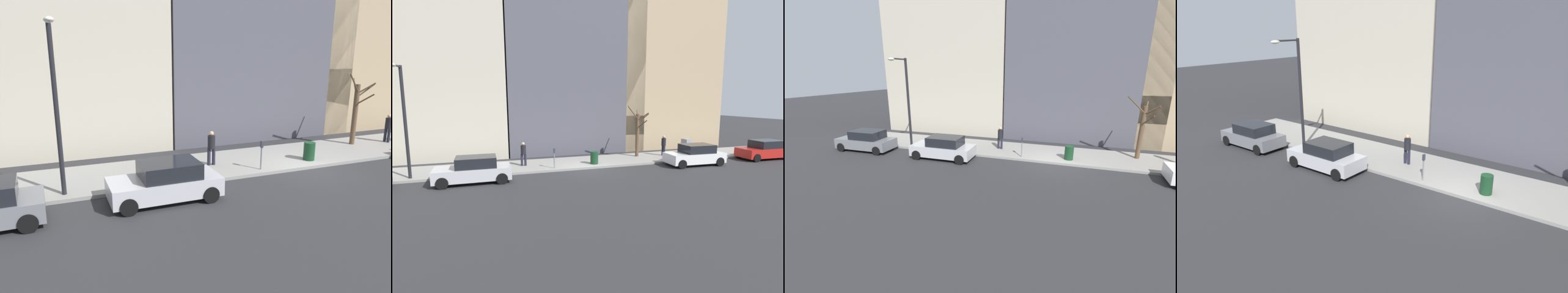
{
  "view_description": "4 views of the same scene",
  "coord_description": "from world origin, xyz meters",
  "views": [
    {
      "loc": [
        -14.11,
        11.14,
        5.78
      ],
      "look_at": [
        1.8,
        4.99,
        1.17
      ],
      "focal_mm": 35.0,
      "sensor_mm": 36.0,
      "label": 1
    },
    {
      "loc": [
        -19.36,
        6.54,
        4.78
      ],
      "look_at": [
        1.5,
        -0.47,
        1.34
      ],
      "focal_mm": 28.0,
      "sensor_mm": 36.0,
      "label": 2
    },
    {
      "loc": [
        -16.37,
        -0.47,
        5.66
      ],
      "look_at": [
        -0.28,
        4.97,
        0.82
      ],
      "focal_mm": 24.0,
      "sensor_mm": 36.0,
      "label": 3
    },
    {
      "loc": [
        -14.63,
        -6.38,
        7.61
      ],
      "look_at": [
        0.02,
        5.06,
        1.44
      ],
      "focal_mm": 35.0,
      "sensor_mm": 36.0,
      "label": 4
    }
  ],
  "objects": [
    {
      "name": "parked_car_silver",
      "position": [
        -1.08,
        7.31,
        0.74
      ],
      "size": [
        1.94,
        4.21,
        1.52
      ],
      "rotation": [
        0.0,
        0.0,
        0.01
      ],
      "color": "#B7B7BC",
      "rests_on": "ground"
    },
    {
      "name": "office_block_center",
      "position": [
        11.54,
        -1.24,
        7.07
      ],
      "size": [
        12.07,
        12.07,
        14.14
      ],
      "primitive_type": "cube",
      "color": "#4C4C56",
      "rests_on": "ground"
    },
    {
      "name": "trash_bin",
      "position": [
        0.9,
        -0.76,
        0.6
      ],
      "size": [
        0.56,
        0.56,
        0.9
      ],
      "primitive_type": "cylinder",
      "color": "#14381E",
      "rests_on": "sidewalk"
    },
    {
      "name": "office_tower_left",
      "position": [
        10.71,
        -10.66,
        9.43
      ],
      "size": [
        10.43,
        10.43,
        18.86
      ],
      "primitive_type": "cube",
      "color": "tan",
      "rests_on": "ground"
    },
    {
      "name": "parking_meter",
      "position": [
        0.45,
        2.26,
        0.98
      ],
      "size": [
        0.14,
        0.1,
        1.35
      ],
      "color": "slate",
      "rests_on": "sidewalk"
    },
    {
      "name": "pedestrian_midblock",
      "position": [
        1.9,
        4.14,
        1.09
      ],
      "size": [
        0.36,
        0.4,
        1.66
      ],
      "rotation": [
        0.0,
        0.0,
        1.48
      ],
      "color": "#1E1E2D",
      "rests_on": "sidewalk"
    },
    {
      "name": "ground_plane",
      "position": [
        0.0,
        0.0,
        0.0
      ],
      "size": [
        120.0,
        120.0,
        0.0
      ],
      "primitive_type": "plane",
      "color": "#2B2B2D"
    },
    {
      "name": "bare_tree",
      "position": [
        2.57,
        -5.07,
        2.06
      ],
      "size": [
        1.62,
        1.97,
        4.13
      ],
      "color": "brown",
      "rests_on": "sidewalk"
    },
    {
      "name": "streetlamp",
      "position": [
        0.28,
        10.92,
        4.02
      ],
      "size": [
        1.97,
        0.32,
        6.5
      ],
      "color": "black",
      "rests_on": "sidewalk"
    },
    {
      "name": "pedestrian_near_meter",
      "position": [
        2.23,
        -7.32,
        1.09
      ],
      "size": [
        0.4,
        0.36,
        1.66
      ],
      "rotation": [
        0.0,
        0.0,
        3.19
      ],
      "color": "#1E1E2D",
      "rests_on": "sidewalk"
    },
    {
      "name": "parked_car_red",
      "position": [
        -1.02,
        -14.6,
        0.74
      ],
      "size": [
        2.03,
        4.25,
        1.52
      ],
      "rotation": [
        0.0,
        0.0,
        -0.03
      ],
      "color": "red",
      "rests_on": "ground"
    },
    {
      "name": "parked_car_white",
      "position": [
        -1.14,
        -7.83,
        0.74
      ],
      "size": [
        2.05,
        4.26,
        1.52
      ],
      "rotation": [
        0.0,
        0.0,
        -0.04
      ],
      "color": "white",
      "rests_on": "ground"
    },
    {
      "name": "sidewalk",
      "position": [
        2.0,
        0.0,
        0.07
      ],
      "size": [
        4.0,
        36.0,
        0.15
      ],
      "primitive_type": "cube",
      "color": "gray",
      "rests_on": "ground"
    },
    {
      "name": "utility_box",
      "position": [
        1.3,
        -8.88,
        0.85
      ],
      "size": [
        0.83,
        0.61,
        1.43
      ],
      "color": "#A8A399",
      "rests_on": "sidewalk"
    }
  ]
}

